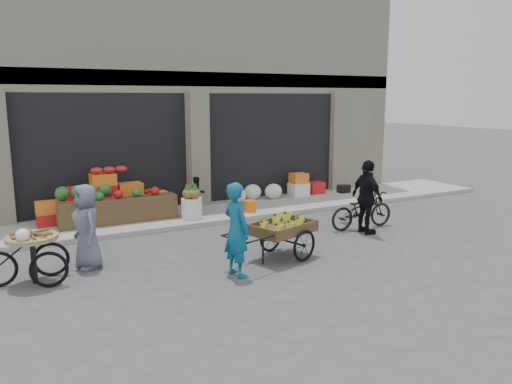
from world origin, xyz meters
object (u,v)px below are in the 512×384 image
pineapple_bin (192,208)px  orange_bucket (250,206)px  cyclist (367,197)px  tricycle_cart (32,251)px  fire_hydrant (232,199)px  vendor_grey (87,226)px  banana_cart (281,227)px  vendor_woman (236,230)px  bicycle (362,210)px  seated_person (197,194)px

pineapple_bin → orange_bucket: pineapple_bin is taller
cyclist → tricycle_cart: bearing=90.9°
fire_hydrant → vendor_grey: 4.61m
banana_cart → vendor_woman: bearing=-175.8°
pineapple_bin → fire_hydrant: fire_hydrant is taller
tricycle_cart → vendor_grey: bearing=32.2°
banana_cart → bicycle: size_ratio=1.31×
pineapple_bin → fire_hydrant: (1.10, -0.05, 0.13)m
pineapple_bin → vendor_grey: size_ratio=0.33×
pineapple_bin → fire_hydrant: 1.11m
orange_bucket → vendor_woman: bearing=-120.6°
fire_hydrant → bicycle: bicycle is taller
fire_hydrant → orange_bucket: 0.55m
pineapple_bin → vendor_grey: bearing=-141.8°
fire_hydrant → orange_bucket: fire_hydrant is taller
pineapple_bin → cyclist: 4.32m
tricycle_cart → cyclist: (7.04, -0.21, 0.29)m
seated_person → bicycle: seated_person is taller
vendor_woman → tricycle_cart: size_ratio=1.15×
banana_cart → fire_hydrant: bearing=63.2°
seated_person → pineapple_bin: bearing=-133.7°
seated_person → vendor_grey: vendor_grey is taller
seated_person → cyclist: size_ratio=0.54×
vendor_woman → vendor_grey: 2.79m
seated_person → vendor_grey: (-3.32, -2.90, 0.20)m
banana_cart → bicycle: bearing=3.0°
vendor_woman → cyclist: size_ratio=0.98×
orange_bucket → vendor_grey: (-4.52, -2.20, 0.51)m
fire_hydrant → banana_cart: banana_cart is taller
seated_person → cyclist: 4.47m
orange_bucket → pineapple_bin: bearing=176.4°
fire_hydrant → cyclist: bearing=-54.2°
pineapple_bin → vendor_woman: (-0.70, -3.98, 0.47)m
banana_cart → seated_person: bearing=74.4°
fire_hydrant → vendor_grey: size_ratio=0.45×
banana_cart → tricycle_cart: bearing=152.4°
seated_person → cyclist: bearing=-61.8°
orange_bucket → seated_person: 1.42m
orange_bucket → bicycle: 2.99m
tricycle_cart → orange_bucket: bearing=35.2°
pineapple_bin → cyclist: bearing=-42.6°
orange_bucket → bicycle: bicycle is taller
vendor_grey → cyclist: (6.08, -0.61, 0.07)m
banana_cart → tricycle_cart: (-4.36, 0.84, -0.07)m
fire_hydrant → bicycle: 3.34m
banana_cart → orange_bucket: bearing=55.3°
banana_cart → tricycle_cart: size_ratio=1.54×
vendor_woman → pineapple_bin: bearing=-20.7°
pineapple_bin → banana_cart: 3.58m
vendor_woman → bicycle: size_ratio=0.98×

